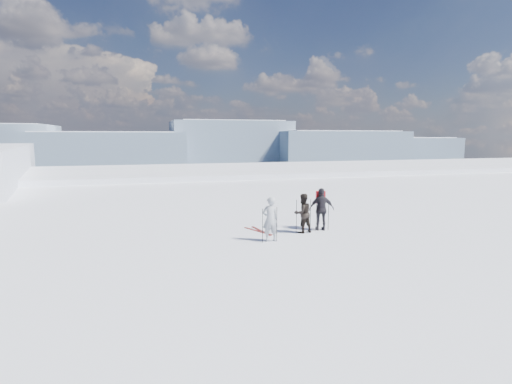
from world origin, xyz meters
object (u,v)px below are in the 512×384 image
skier_pack (321,209)px  skis_loose (259,231)px  skier_dark (303,213)px  skier_grey (270,219)px

skier_pack → skis_loose: size_ratio=1.04×
skier_dark → skier_pack: size_ratio=0.91×
skier_grey → skier_dark: skier_grey is taller
skier_grey → skier_pack: size_ratio=0.95×
skier_pack → skier_grey: bearing=37.2°
skier_dark → skis_loose: 1.91m
skier_grey → skier_dark: bearing=-153.0°
skier_grey → skier_pack: skier_pack is taller
skier_grey → skier_pack: 2.81m
skier_dark → skier_pack: skier_pack is taller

